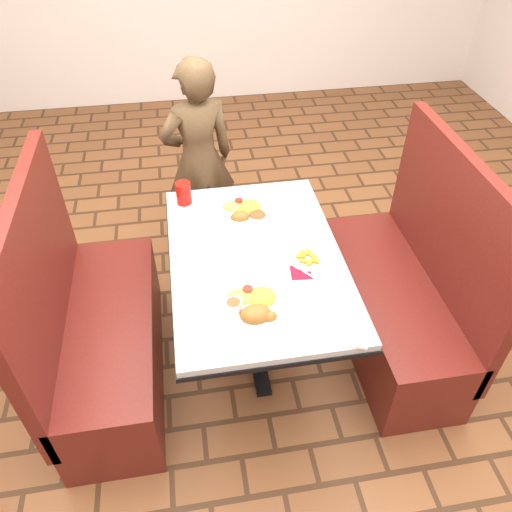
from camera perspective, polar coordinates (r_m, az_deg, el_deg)
name	(u,v)px	position (r m, az deg, el deg)	size (l,w,h in m)	color
dining_table	(256,271)	(2.40, 0.00, -1.72)	(0.81, 1.21, 0.75)	silver
booth_bench_left	(100,335)	(2.67, -17.36, -8.67)	(0.47, 1.20, 1.17)	maroon
booth_bench_right	(400,298)	(2.84, 16.17, -4.63)	(0.47, 1.20, 1.17)	maroon
diner_person	(199,160)	(3.25, -6.56, 10.83)	(0.48, 0.31, 1.31)	brown
near_dinner_plate	(255,303)	(2.08, -0.17, -5.41)	(0.30, 0.30, 0.09)	white
far_dinner_plate	(245,209)	(2.59, -1.29, 5.37)	(0.29, 0.29, 0.07)	white
plantain_plate	(307,258)	(2.32, 5.88, -0.26)	(0.17, 0.17, 0.03)	white
maroon_napkin	(301,272)	(2.26, 5.14, -1.88)	(0.09, 0.09, 0.00)	maroon
spoon_utensil	(305,272)	(2.26, 5.60, -1.86)	(0.01, 0.12, 0.00)	silver
red_tumbler	(184,193)	(2.67, -8.28, 7.13)	(0.08, 0.08, 0.12)	red
paper_napkin	(343,330)	(2.04, 9.89, -8.34)	(0.20, 0.15, 0.01)	white
knife_utensil	(243,317)	(2.06, -1.50, -6.96)	(0.01, 0.18, 0.00)	silver
fork_utensil	(240,326)	(2.02, -1.81, -8.05)	(0.01, 0.14, 0.00)	#BABABF
lettuce_shreds	(262,247)	(2.39, 0.71, 1.06)	(0.28, 0.32, 0.00)	#94BB4A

